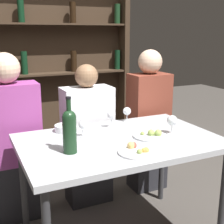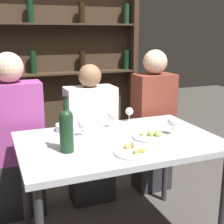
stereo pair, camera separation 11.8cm
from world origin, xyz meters
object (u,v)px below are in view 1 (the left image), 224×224
(wine_glass_0, at_px, (127,112))
(wine_glass_3, at_px, (83,126))
(food_plate_1, at_px, (151,135))
(seated_person_center, at_px, (87,140))
(seated_person_right, at_px, (148,124))
(snack_bowl, at_px, (65,128))
(wine_glass_1, at_px, (172,121))
(wine_glass_2, at_px, (111,116))
(wine_bottle, at_px, (69,129))
(food_plate_0, at_px, (138,151))
(seated_person_left, at_px, (11,145))

(wine_glass_0, distance_m, wine_glass_3, 0.47)
(wine_glass_3, relative_size, food_plate_1, 0.49)
(seated_person_center, height_order, seated_person_right, seated_person_right)
(wine_glass_0, relative_size, snack_bowl, 0.77)
(wine_glass_1, bearing_deg, wine_glass_0, 108.68)
(seated_person_right, bearing_deg, wine_glass_2, -146.73)
(food_plate_1, bearing_deg, seated_person_right, 59.67)
(wine_bottle, xyz_separation_m, food_plate_0, (0.35, -0.16, -0.13))
(wine_glass_1, relative_size, seated_person_center, 0.11)
(seated_person_right, bearing_deg, food_plate_0, -124.96)
(wine_bottle, relative_size, seated_person_right, 0.26)
(wine_bottle, bearing_deg, seated_person_left, 110.07)
(wine_glass_2, bearing_deg, wine_bottle, -141.10)
(wine_bottle, height_order, food_plate_1, wine_bottle)
(wine_bottle, distance_m, wine_glass_2, 0.53)
(snack_bowl, bearing_deg, wine_glass_0, 5.23)
(wine_bottle, relative_size, food_plate_1, 1.44)
(seated_person_right, bearing_deg, wine_bottle, -144.15)
(snack_bowl, xyz_separation_m, seated_person_left, (-0.33, 0.29, -0.17))
(wine_bottle, distance_m, snack_bowl, 0.41)
(wine_bottle, distance_m, wine_glass_1, 0.72)
(wine_glass_0, bearing_deg, wine_bottle, -143.74)
(wine_glass_0, xyz_separation_m, food_plate_0, (-0.24, -0.59, -0.06))
(wine_glass_2, distance_m, food_plate_1, 0.34)
(food_plate_0, bearing_deg, snack_bowl, 115.34)
(seated_person_right, bearing_deg, food_plate_1, -120.33)
(food_plate_1, xyz_separation_m, snack_bowl, (-0.47, 0.35, 0.01))
(wine_glass_3, bearing_deg, wine_bottle, -124.91)
(food_plate_0, distance_m, seated_person_center, 0.86)
(snack_bowl, xyz_separation_m, seated_person_center, (0.26, 0.29, -0.22))
(wine_glass_1, relative_size, seated_person_left, 0.10)
(snack_bowl, height_order, seated_person_left, seated_person_left)
(wine_glass_3, bearing_deg, seated_person_center, 66.52)
(seated_person_center, bearing_deg, snack_bowl, -132.66)
(food_plate_1, xyz_separation_m, seated_person_center, (-0.21, 0.64, -0.21))
(wine_bottle, distance_m, food_plate_1, 0.57)
(seated_person_right, bearing_deg, snack_bowl, -161.18)
(wine_glass_1, bearing_deg, wine_glass_3, 161.37)
(food_plate_0, xyz_separation_m, seated_person_left, (-0.59, 0.84, -0.15))
(wine_glass_1, xyz_separation_m, seated_person_center, (-0.37, 0.63, -0.28))
(wine_glass_3, bearing_deg, food_plate_1, -25.91)
(food_plate_1, bearing_deg, wine_bottle, -176.52)
(snack_bowl, bearing_deg, seated_person_center, 47.34)
(seated_person_left, bearing_deg, wine_glass_0, -16.17)
(food_plate_0, bearing_deg, wine_glass_0, 67.92)
(snack_bowl, height_order, seated_person_center, seated_person_center)
(seated_person_center, bearing_deg, wine_glass_2, -80.36)
(wine_glass_0, relative_size, seated_person_center, 0.09)
(wine_bottle, relative_size, seated_person_center, 0.28)
(food_plate_0, relative_size, seated_person_right, 0.19)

